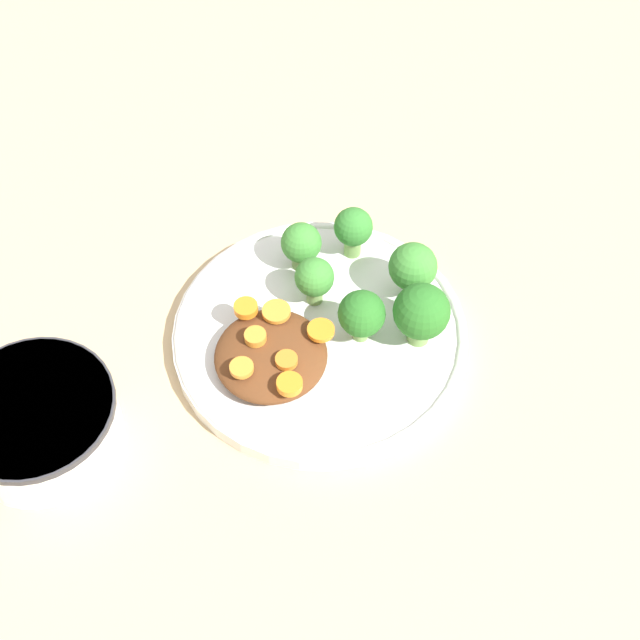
{
  "coord_description": "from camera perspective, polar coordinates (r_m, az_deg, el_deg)",
  "views": [
    {
      "loc": [
        -0.14,
        0.42,
        0.63
      ],
      "look_at": [
        0.0,
        0.0,
        0.03
      ],
      "focal_mm": 50.0,
      "sensor_mm": 36.0,
      "label": 1
    }
  ],
  "objects": [
    {
      "name": "carrot_slice_2",
      "position": [
        0.72,
        -4.16,
        -1.07
      ],
      "size": [
        0.02,
        0.02,
        0.01
      ],
      "primitive_type": "cylinder",
      "color": "orange",
      "rests_on": "stew_mound"
    },
    {
      "name": "broccoli_floret_1",
      "position": [
        0.75,
        -0.36,
        2.67
      ],
      "size": [
        0.03,
        0.03,
        0.05
      ],
      "color": "#759E51",
      "rests_on": "plate"
    },
    {
      "name": "carrot_slice_5",
      "position": [
        0.73,
        0.06,
        -0.66
      ],
      "size": [
        0.02,
        0.02,
        0.0
      ],
      "primitive_type": "cylinder",
      "color": "orange",
      "rests_on": "stew_mound"
    },
    {
      "name": "broccoli_floret_0",
      "position": [
        0.73,
        2.68,
        0.36
      ],
      "size": [
        0.04,
        0.04,
        0.05
      ],
      "color": "#759E51",
      "rests_on": "plate"
    },
    {
      "name": "stew_mound",
      "position": [
        0.73,
        -3.16,
        -2.28
      ],
      "size": [
        0.09,
        0.09,
        0.02
      ],
      "primitive_type": "ellipsoid",
      "color": "#5B3319",
      "rests_on": "plate"
    },
    {
      "name": "carrot_slice_1",
      "position": [
        0.71,
        -5.04,
        -3.06
      ],
      "size": [
        0.02,
        0.02,
        0.0
      ],
      "primitive_type": "cylinder",
      "color": "orange",
      "rests_on": "stew_mound"
    },
    {
      "name": "broccoli_floret_2",
      "position": [
        0.76,
        5.96,
        3.36
      ],
      "size": [
        0.04,
        0.04,
        0.06
      ],
      "color": "#7FA85B",
      "rests_on": "plate"
    },
    {
      "name": "ground_plane",
      "position": [
        0.77,
        -0.0,
        -1.31
      ],
      "size": [
        4.0,
        4.0,
        0.0
      ],
      "primitive_type": "plane",
      "color": "tan"
    },
    {
      "name": "carrot_slice_0",
      "position": [
        0.71,
        -2.16,
        -2.58
      ],
      "size": [
        0.02,
        0.02,
        0.01
      ],
      "primitive_type": "cylinder",
      "color": "orange",
      "rests_on": "stew_mound"
    },
    {
      "name": "carrot_slice_6",
      "position": [
        0.74,
        -4.77,
        0.77
      ],
      "size": [
        0.02,
        0.02,
        0.01
      ],
      "primitive_type": "cylinder",
      "color": "orange",
      "rests_on": "stew_mound"
    },
    {
      "name": "carrot_slice_4",
      "position": [
        0.69,
        -1.66,
        -4.21
      ],
      "size": [
        0.02,
        0.02,
        0.01
      ],
      "primitive_type": "cylinder",
      "color": "orange",
      "rests_on": "stew_mound"
    },
    {
      "name": "broccoli_floret_5",
      "position": [
        0.73,
        6.51,
        0.46
      ],
      "size": [
        0.05,
        0.05,
        0.06
      ],
      "color": "#759E51",
      "rests_on": "plate"
    },
    {
      "name": "broccoli_floret_3",
      "position": [
        0.78,
        -1.21,
        4.85
      ],
      "size": [
        0.04,
        0.04,
        0.05
      ],
      "color": "#759E51",
      "rests_on": "plate"
    },
    {
      "name": "dip_bowl",
      "position": [
        0.73,
        -17.64,
        -6.12
      ],
      "size": [
        0.13,
        0.13,
        0.05
      ],
      "color": "white",
      "rests_on": "ground_plane"
    },
    {
      "name": "carrot_slice_3",
      "position": [
        0.74,
        -2.81,
        0.55
      ],
      "size": [
        0.02,
        0.02,
        0.0
      ],
      "primitive_type": "cylinder",
      "color": "orange",
      "rests_on": "stew_mound"
    },
    {
      "name": "broccoli_floret_4",
      "position": [
        0.79,
        2.2,
        5.84
      ],
      "size": [
        0.03,
        0.03,
        0.05
      ],
      "color": "#759E51",
      "rests_on": "plate"
    },
    {
      "name": "plate",
      "position": [
        0.76,
        -0.0,
        -0.89
      ],
      "size": [
        0.25,
        0.25,
        0.02
      ],
      "color": "silver",
      "rests_on": "ground_plane"
    }
  ]
}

